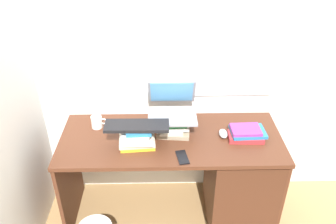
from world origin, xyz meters
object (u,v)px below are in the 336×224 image
Objects in this scene: book_stack_keyboard_riser at (138,137)px; mug at (97,122)px; keyboard at (137,126)px; cell_phone at (182,157)px; computer_mouse at (223,134)px; book_stack_tall at (172,126)px; laptop at (172,106)px; desk at (224,175)px; book_stack_side at (246,133)px.

book_stack_keyboard_riser is 2.18× the size of mug.
keyboard reaches higher than cell_phone.
cell_phone is (-0.30, -0.24, -0.01)m from computer_mouse.
laptop reaches higher than book_stack_tall.
desk is at bearing 6.33° from keyboard.
book_stack_tall is 0.29m from cell_phone.
desk is at bearing -12.14° from book_stack_tall.
keyboard reaches higher than mug.
keyboard reaches higher than book_stack_keyboard_riser.
book_stack_tall is 0.95× the size of book_stack_side.
book_stack_side is 2.28× the size of mug.
computer_mouse is 0.91m from mug.
computer_mouse is (0.59, 0.10, -0.14)m from keyboard.
book_stack_keyboard_riser is at bearing -138.95° from laptop.
laptop is (-0.39, 0.15, 0.52)m from desk.
mug is at bearing 144.32° from keyboard.
laptop is at bearing 162.96° from computer_mouse.
laptop is at bearing 41.05° from book_stack_keyboard_riser.
book_stack_tall is 0.36m from computer_mouse.
laptop is 0.32m from keyboard.
book_stack_side is 1.91× the size of cell_phone.
book_stack_tall is 0.13m from laptop.
desk is 14.85× the size of computer_mouse.
keyboard is (-0.00, -0.00, 0.09)m from book_stack_keyboard_riser.
laptop is 2.94× the size of mug.
cell_phone is at bearing -141.58° from computer_mouse.
book_stack_tall is at bearing -8.32° from mug.
cell_phone is (0.29, -0.14, -0.06)m from book_stack_keyboard_riser.
book_stack_tall is 2.16× the size of mug.
laptop is at bearing 159.26° from desk.
computer_mouse is at bearing 130.08° from desk.
book_stack_keyboard_riser is 0.75m from book_stack_side.
mug is at bearing 144.07° from book_stack_keyboard_riser.
book_stack_keyboard_riser is at bearing -174.93° from book_stack_side.
laptop is 3.22× the size of computer_mouse.
book_stack_side is at bearing 3.55° from desk.
desk is 0.40m from book_stack_side.
mug is at bearing 171.68° from book_stack_tall.
book_stack_tall is 0.52m from book_stack_side.
book_stack_side is 2.50× the size of computer_mouse.
computer_mouse is 0.91× the size of mug.
desk is at bearing -176.45° from book_stack_side.
book_stack_tall is at bearing 172.69° from computer_mouse.
book_stack_tall is at bearing 31.06° from book_stack_keyboard_riser.
book_stack_tall reaches higher than book_stack_side.
book_stack_tall is 0.73× the size of laptop.
laptop reaches higher than computer_mouse.
laptop is (-0.51, 0.14, 0.14)m from book_stack_side.
computer_mouse is at bearing -7.92° from mug.
book_stack_keyboard_riser reaches higher than book_stack_tall.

